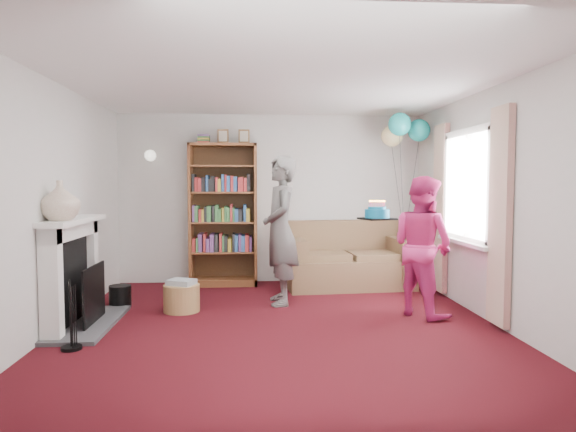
{
  "coord_description": "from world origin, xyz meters",
  "views": [
    {
      "loc": [
        -0.28,
        -5.19,
        1.48
      ],
      "look_at": [
        0.12,
        0.6,
        1.11
      ],
      "focal_mm": 32.0,
      "sensor_mm": 36.0,
      "label": 1
    }
  ],
  "objects": [
    {
      "name": "ground",
      "position": [
        0.0,
        0.0,
        0.0
      ],
      "size": [
        5.0,
        5.0,
        0.0
      ],
      "primitive_type": "plane",
      "color": "#350809",
      "rests_on": "ground"
    },
    {
      "name": "wall_back",
      "position": [
        0.0,
        2.51,
        1.25
      ],
      "size": [
        4.5,
        0.02,
        2.5
      ],
      "primitive_type": "cube",
      "color": "silver",
      "rests_on": "ground"
    },
    {
      "name": "wall_left",
      "position": [
        -2.26,
        0.0,
        1.25
      ],
      "size": [
        0.02,
        5.0,
        2.5
      ],
      "primitive_type": "cube",
      "color": "silver",
      "rests_on": "ground"
    },
    {
      "name": "wall_right",
      "position": [
        2.26,
        0.0,
        1.25
      ],
      "size": [
        0.02,
        5.0,
        2.5
      ],
      "primitive_type": "cube",
      "color": "silver",
      "rests_on": "ground"
    },
    {
      "name": "ceiling",
      "position": [
        0.0,
        0.0,
        2.5
      ],
      "size": [
        4.5,
        5.0,
        0.01
      ],
      "primitive_type": "cube",
      "color": "white",
      "rests_on": "wall_back"
    },
    {
      "name": "fireplace",
      "position": [
        -2.09,
        0.19,
        0.51
      ],
      "size": [
        0.55,
        1.8,
        1.12
      ],
      "color": "#3F3F42",
      "rests_on": "ground"
    },
    {
      "name": "window_bay",
      "position": [
        2.21,
        0.6,
        1.2
      ],
      "size": [
        0.14,
        2.02,
        2.2
      ],
      "color": "white",
      "rests_on": "ground"
    },
    {
      "name": "wall_sconce",
      "position": [
        -1.75,
        2.36,
        1.88
      ],
      "size": [
        0.16,
        0.23,
        0.16
      ],
      "color": "gold",
      "rests_on": "ground"
    },
    {
      "name": "bookcase",
      "position": [
        -0.7,
        2.3,
        1.0
      ],
      "size": [
        0.97,
        0.42,
        2.26
      ],
      "color": "#472B14",
      "rests_on": "ground"
    },
    {
      "name": "sofa",
      "position": [
        1.08,
        2.07,
        0.35
      ],
      "size": [
        1.76,
        0.93,
        0.93
      ],
      "rotation": [
        0.0,
        0.0,
        0.07
      ],
      "color": "brown",
      "rests_on": "ground"
    },
    {
      "name": "wicker_basket",
      "position": [
        -1.1,
        0.73,
        0.17
      ],
      "size": [
        0.42,
        0.42,
        0.37
      ],
      "rotation": [
        0.0,
        0.0,
        -0.41
      ],
      "color": "#A57B4D",
      "rests_on": "ground"
    },
    {
      "name": "person_striped",
      "position": [
        0.06,
        1.04,
        0.91
      ],
      "size": [
        0.48,
        0.69,
        1.81
      ],
      "primitive_type": "imported",
      "rotation": [
        0.0,
        0.0,
        -1.49
      ],
      "color": "black",
      "rests_on": "ground"
    },
    {
      "name": "person_magenta",
      "position": [
        1.61,
        0.39,
        0.78
      ],
      "size": [
        0.9,
        0.95,
        1.56
      ],
      "primitive_type": "imported",
      "rotation": [
        0.0,
        0.0,
        2.11
      ],
      "color": "#CB286E",
      "rests_on": "ground"
    },
    {
      "name": "birthday_cake",
      "position": [
        1.16,
        0.66,
        1.13
      ],
      "size": [
        0.34,
        0.34,
        0.22
      ],
      "rotation": [
        0.0,
        0.0,
        0.32
      ],
      "color": "black",
      "rests_on": "ground"
    },
    {
      "name": "balloons",
      "position": [
        1.83,
        1.9,
        2.22
      ],
      "size": [
        0.64,
        0.69,
        1.76
      ],
      "color": "#3F3F3F",
      "rests_on": "ground"
    },
    {
      "name": "mantel_vase",
      "position": [
        -2.12,
        -0.15,
        1.32
      ],
      "size": [
        0.48,
        0.48,
        0.38
      ],
      "primitive_type": "imported",
      "rotation": [
        0.0,
        0.0,
        0.39
      ],
      "color": "beige",
      "rests_on": "fireplace"
    }
  ]
}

